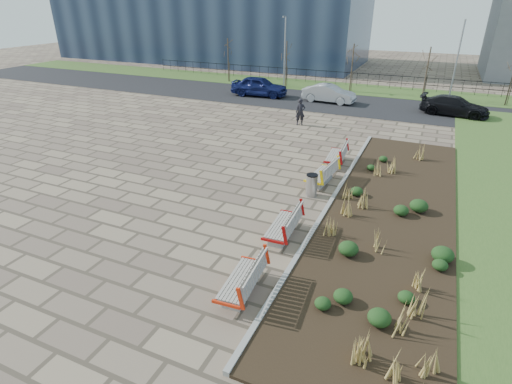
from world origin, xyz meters
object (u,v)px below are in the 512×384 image
at_px(bench_c, 321,173).
at_px(pedestrian, 300,112).
at_px(bench_a, 241,278).
at_px(car_blue, 259,86).
at_px(lamp_east, 456,62).
at_px(bench_b, 282,224).
at_px(bench_d, 336,154).
at_px(lamp_west, 285,53).
at_px(car_silver, 329,94).
at_px(car_black, 454,106).
at_px(litter_bin, 312,185).

bearing_deg(bench_c, pedestrian, 120.75).
bearing_deg(bench_a, car_blue, 108.26).
bearing_deg(pedestrian, lamp_east, 28.09).
height_order(bench_b, bench_d, same).
bearing_deg(lamp_west, car_silver, -37.32).
bearing_deg(pedestrian, car_black, 13.00).
height_order(bench_d, car_black, car_black).
bearing_deg(bench_b, litter_bin, 87.60).
height_order(bench_b, pedestrian, pedestrian).
relative_size(litter_bin, car_black, 0.21).
bearing_deg(lamp_west, car_blue, -98.51).
height_order(bench_c, car_blue, car_blue).
bearing_deg(litter_bin, bench_b, -89.67).
distance_m(car_silver, lamp_east, 9.87).
height_order(car_silver, car_black, car_silver).
relative_size(litter_bin, pedestrian, 0.55).
height_order(bench_a, pedestrian, pedestrian).
distance_m(bench_d, lamp_east, 17.64).
xyz_separation_m(bench_d, pedestrian, (-3.76, 5.75, 0.35)).
bearing_deg(car_blue, car_silver, -92.86).
bearing_deg(bench_c, car_black, 76.76).
bearing_deg(car_blue, pedestrian, -143.41).
relative_size(pedestrian, lamp_west, 0.28).
bearing_deg(lamp_east, pedestrian, -128.61).
bearing_deg(bench_b, car_black, 72.25).
bearing_deg(bench_b, bench_a, -92.73).
xyz_separation_m(bench_c, car_black, (5.33, 14.98, 0.18)).
distance_m(pedestrian, lamp_west, 12.35).
distance_m(bench_a, lamp_west, 28.92).
distance_m(car_silver, lamp_west, 7.07).
bearing_deg(bench_d, bench_a, -93.83).
relative_size(bench_d, lamp_east, 0.35).
relative_size(litter_bin, car_blue, 0.20).
bearing_deg(pedestrian, lamp_west, 92.22).
relative_size(car_black, lamp_east, 0.76).
height_order(car_silver, lamp_east, lamp_east).
distance_m(bench_b, car_silver, 20.44).
height_order(bench_a, bench_b, same).
distance_m(litter_bin, lamp_west, 22.68).
distance_m(lamp_west, lamp_east, 14.00).
bearing_deg(bench_b, car_silver, 97.68).
distance_m(car_blue, car_silver, 5.94).
relative_size(pedestrian, car_silver, 0.41).
distance_m(bench_d, lamp_west, 19.16).
height_order(bench_c, lamp_west, lamp_west).
xyz_separation_m(bench_a, litter_bin, (-0.02, 6.70, -0.03)).
xyz_separation_m(bench_d, litter_bin, (-0.02, -3.95, -0.03)).
bearing_deg(litter_bin, car_silver, 102.45).
height_order(pedestrian, car_blue, pedestrian).
bearing_deg(car_black, lamp_east, 11.97).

